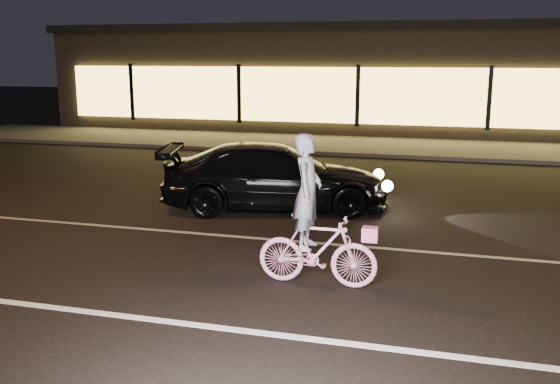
% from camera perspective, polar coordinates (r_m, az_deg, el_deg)
% --- Properties ---
extents(ground, '(90.00, 90.00, 0.00)m').
position_cam_1_polar(ground, '(8.91, -7.69, -7.66)').
color(ground, black).
rests_on(ground, ground).
extents(lane_stripe_near, '(60.00, 0.12, 0.01)m').
position_cam_1_polar(lane_stripe_near, '(7.65, -12.17, -11.26)').
color(lane_stripe_near, silver).
rests_on(lane_stripe_near, ground).
extents(lane_stripe_far, '(60.00, 0.10, 0.01)m').
position_cam_1_polar(lane_stripe_far, '(10.68, -3.47, -4.12)').
color(lane_stripe_far, gray).
rests_on(lane_stripe_far, ground).
extents(sidewalk, '(30.00, 4.00, 0.12)m').
position_cam_1_polar(sidewalk, '(21.15, 6.27, 4.26)').
color(sidewalk, '#383533').
rests_on(sidewalk, ground).
extents(storefront, '(25.40, 8.42, 4.20)m').
position_cam_1_polar(storefront, '(26.86, 8.49, 10.40)').
color(storefront, black).
rests_on(storefront, ground).
extents(cyclist, '(1.63, 0.56, 2.05)m').
position_cam_1_polar(cyclist, '(8.32, 3.19, -3.73)').
color(cyclist, '#FE4C95').
rests_on(cyclist, ground).
extents(sedan, '(4.82, 2.91, 1.31)m').
position_cam_1_polar(sedan, '(12.47, -0.43, 1.39)').
color(sedan, black).
rests_on(sedan, ground).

